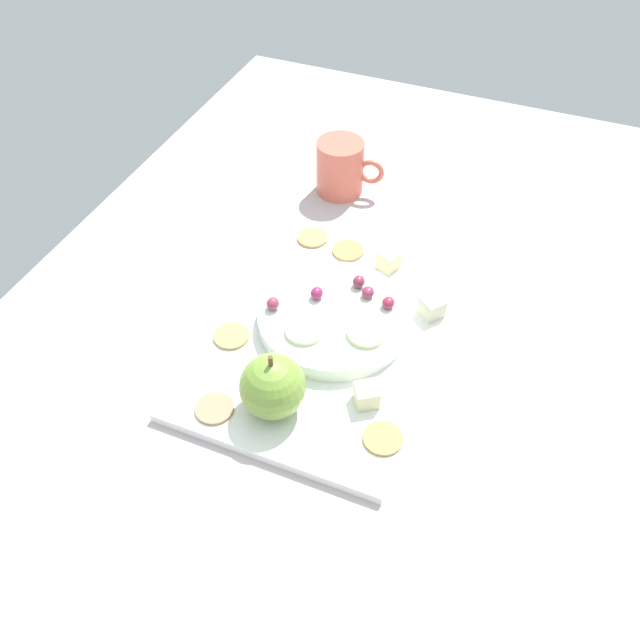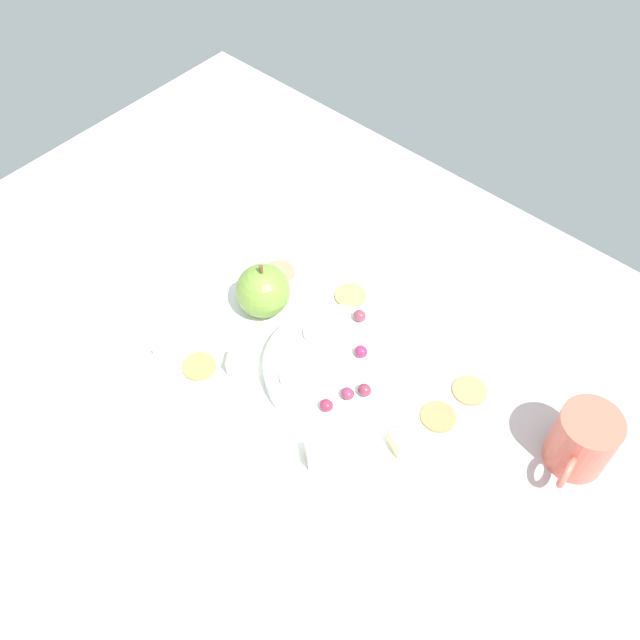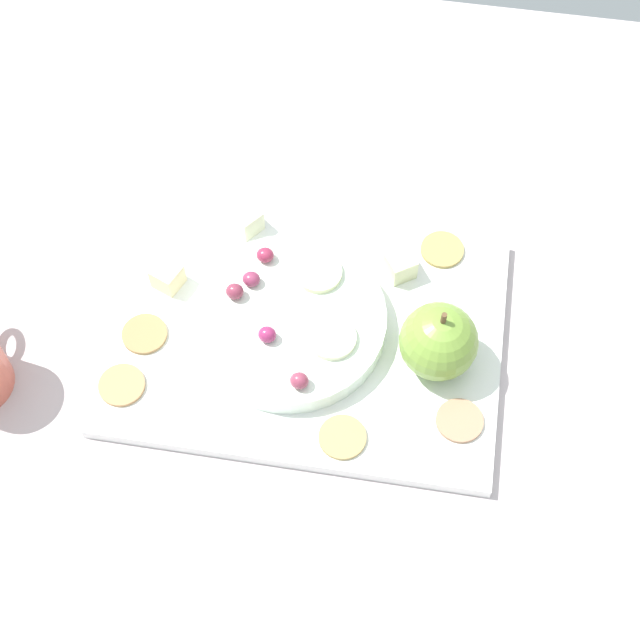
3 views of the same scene
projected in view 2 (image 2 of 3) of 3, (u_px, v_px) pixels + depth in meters
The scene contains 21 objects.
table at pixel (321, 400), 89.93cm from camera, with size 129.23×89.88×3.63cm, color #BBADAF.
platter at pixel (328, 366), 90.17cm from camera, with size 36.67×26.67×1.28cm, color white.
serving_dish at pixel (339, 369), 87.86cm from camera, with size 18.30×18.30×2.16cm, color white.
apple_whole at pixel (263, 291), 92.30cm from camera, with size 7.19×7.19×7.19cm, color olive.
apple_stem at pixel (261, 269), 88.99cm from camera, with size 0.50×0.50×1.20cm, color brown.
cheese_cube_0 at pixel (401, 444), 81.30cm from camera, with size 2.52×2.52×2.52cm, color beige.
cheese_cube_1 at pixel (238, 363), 88.19cm from camera, with size 2.52×2.52×2.52cm, color beige.
cheese_cube_2 at pixel (317, 455), 80.46cm from camera, with size 2.52×2.52×2.52cm, color beige.
cracker_0 at pixel (470, 390), 86.93cm from camera, with size 4.28×4.28×0.40cm, color tan.
cracker_1 at pixel (280, 272), 98.82cm from camera, with size 4.28×4.28×0.40cm, color tan.
cracker_2 at pixel (199, 366), 89.11cm from camera, with size 4.28×4.28×0.40cm, color tan.
cracker_3 at pixel (438, 417), 84.68cm from camera, with size 4.28×4.28×0.40cm, color #A8804F.
cracker_4 at pixel (350, 296), 96.20cm from camera, with size 4.28×4.28×0.40cm, color tan.
grape_0 at pixel (326, 405), 82.56cm from camera, with size 1.69×1.52×1.41cm, color #932A46.
grape_1 at pixel (365, 390), 83.75cm from camera, with size 1.69×1.52×1.58cm, color #833145.
grape_2 at pixel (361, 352), 87.19cm from camera, with size 1.69×1.52×1.53cm, color #952958.
grape_3 at pixel (360, 316), 90.57cm from camera, with size 1.69×1.52×1.59cm, color #8F384E.
grape_4 at pixel (345, 396), 83.38cm from camera, with size 1.69×1.52×1.35cm, color #8A3150.
apple_slice_0 at pixel (321, 333), 89.55cm from camera, with size 4.48×4.48×0.60cm, color beige.
apple_slice_1 at pixel (298, 377), 85.46cm from camera, with size 4.48×4.48×0.60cm, color beige.
cup at pixel (582, 441), 79.75cm from camera, with size 7.09×10.29×8.27cm.
Camera 2 is at (-30.93, 35.42, 79.14)cm, focal length 39.82 mm.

